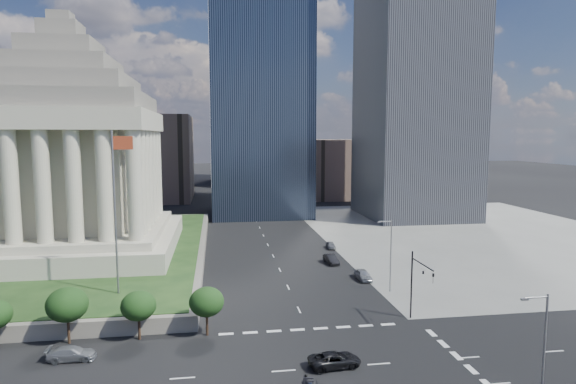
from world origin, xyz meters
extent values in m
plane|color=black|center=(0.00, 100.00, 0.00)|extent=(500.00, 500.00, 0.00)
cube|color=slate|center=(46.00, 60.00, 0.01)|extent=(68.00, 90.00, 0.03)
cube|color=#5F5B51|center=(-45.00, 50.00, 0.90)|extent=(66.00, 70.00, 1.80)
cube|color=#193415|center=(-45.00, 50.00, 1.85)|extent=(64.00, 68.00, 0.10)
cylinder|color=slate|center=(-22.00, 24.00, 11.90)|extent=(0.24, 0.24, 20.00)
cube|color=maroon|center=(-20.80, 24.00, 20.40)|extent=(2.40, 0.05, 1.60)
cube|color=black|center=(2.00, 95.00, 30.00)|extent=(26.00, 26.00, 60.00)
cube|color=black|center=(42.00, 85.00, 50.00)|extent=(26.00, 28.00, 100.00)
cube|color=brown|center=(32.00, 130.00, 10.00)|extent=(20.00, 30.00, 20.00)
cube|color=brown|center=(-30.00, 130.00, 14.00)|extent=(24.00, 30.00, 28.00)
cylinder|color=black|center=(12.50, 15.50, 4.00)|extent=(0.18, 0.18, 8.00)
cylinder|color=black|center=(12.50, 12.75, 7.20)|extent=(0.14, 5.50, 0.14)
cube|color=black|center=(12.50, 10.00, 6.40)|extent=(0.30, 0.30, 1.10)
cylinder|color=slate|center=(13.50, -6.00, 5.00)|extent=(0.16, 0.16, 10.00)
cylinder|color=slate|center=(12.60, -6.00, 9.80)|extent=(1.80, 0.12, 0.12)
cube|color=slate|center=(11.70, -6.00, 9.70)|extent=(0.50, 0.22, 0.14)
cylinder|color=slate|center=(13.50, 25.00, 5.00)|extent=(0.16, 0.16, 10.00)
cylinder|color=slate|center=(12.60, 25.00, 9.80)|extent=(1.80, 0.12, 0.12)
cube|color=slate|center=(11.70, 25.00, 9.70)|extent=(0.50, 0.22, 0.14)
imported|color=black|center=(0.77, 5.07, 0.68)|extent=(5.09, 2.73, 1.36)
imported|color=slate|center=(-23.64, 10.07, 0.65)|extent=(1.93, 4.54, 1.31)
imported|color=gray|center=(11.50, 30.87, 0.76)|extent=(4.51, 1.94, 1.52)
imported|color=black|center=(9.00, 40.58, 0.73)|extent=(4.57, 1.96, 1.46)
imported|color=#5A5D62|center=(11.50, 51.13, 0.64)|extent=(1.78, 3.84, 1.27)
camera|label=1|loc=(-9.72, -36.06, 21.17)|focal=30.00mm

